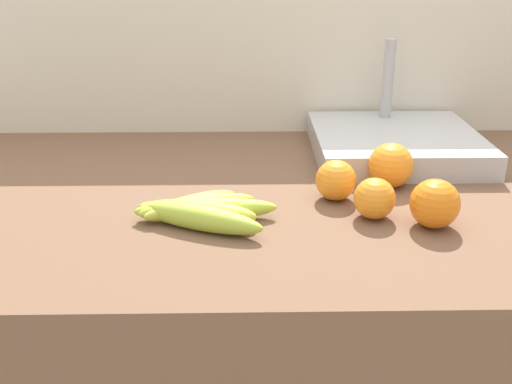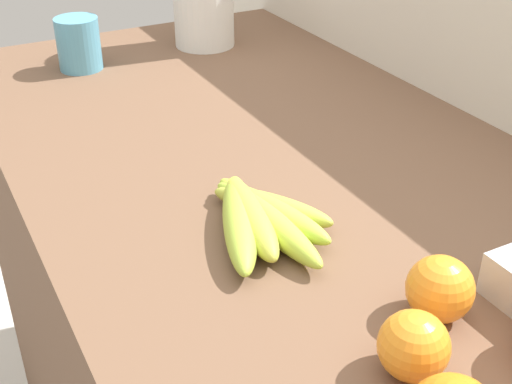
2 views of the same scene
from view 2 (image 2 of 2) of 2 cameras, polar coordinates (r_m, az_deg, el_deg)
banana_bunch at (r=0.81m, az=0.15°, el=-2.04°), size 0.22×0.17×0.04m
orange_right at (r=0.70m, az=15.08°, el=-7.80°), size 0.07×0.07×0.07m
orange_back_right at (r=0.63m, az=12.99°, el=-12.39°), size 0.06×0.06×0.06m
mug at (r=1.33m, az=-14.56°, el=11.86°), size 0.08×0.08×0.10m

